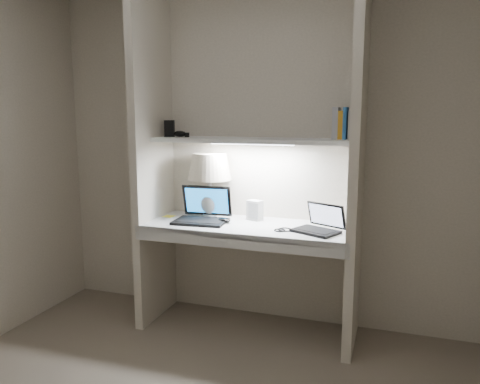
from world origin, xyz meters
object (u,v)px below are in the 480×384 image
at_px(laptop_main, 203,213).
at_px(table_lamp, 210,174).
at_px(laptop_netbook, 319,225).
at_px(book_row, 348,124).
at_px(speaker, 255,210).

bearing_deg(laptop_main, table_lamp, 87.65).
xyz_separation_m(laptop_main, laptop_netbook, (0.85, -0.04, -0.01)).
height_order(table_lamp, laptop_main, table_lamp).
relative_size(table_lamp, book_row, 2.25).
relative_size(laptop_netbook, book_row, 1.70).
bearing_deg(laptop_netbook, table_lamp, -167.15).
height_order(laptop_main, speaker, laptop_main).
distance_m(laptop_netbook, speaker, 0.54).
relative_size(laptop_netbook, speaker, 2.48).
xyz_separation_m(laptop_main, speaker, (0.35, 0.15, 0.02)).
relative_size(laptop_main, speaker, 2.67).
height_order(speaker, book_row, book_row).
relative_size(laptop_main, book_row, 1.83).
bearing_deg(table_lamp, speaker, -0.77).
distance_m(laptop_netbook, book_row, 0.70).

